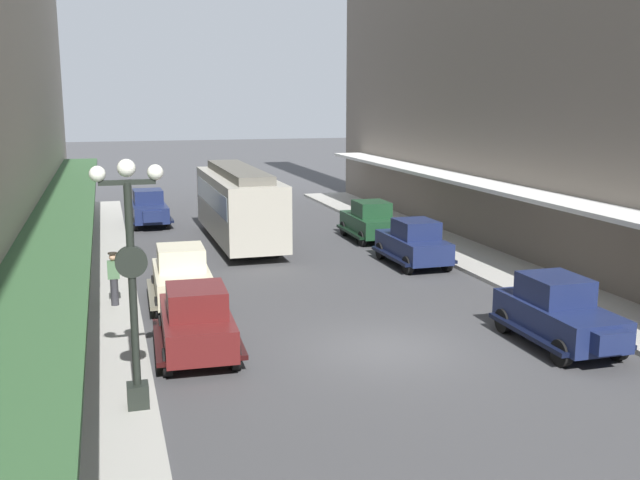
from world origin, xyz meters
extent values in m
plane|color=#424244|center=(0.00, 0.00, 0.00)|extent=(200.00, 200.00, 0.00)
cube|color=#A8A59E|center=(-7.50, 0.00, 0.07)|extent=(3.00, 60.00, 0.15)
cube|color=#A8A59E|center=(7.50, 0.00, 0.07)|extent=(3.00, 60.00, 0.15)
cube|color=#335933|center=(-8.10, 0.00, 3.00)|extent=(1.80, 54.00, 0.16)
cube|color=#591919|center=(-4.77, 1.07, 0.74)|extent=(1.86, 3.97, 0.80)
cube|color=#591919|center=(-4.78, 0.82, 1.49)|extent=(1.51, 1.76, 0.70)
cube|color=#8C9EA8|center=(-4.78, 0.82, 1.49)|extent=(1.44, 1.72, 0.42)
cube|color=#591919|center=(-4.68, 3.20, 0.79)|extent=(0.95, 0.40, 0.52)
cube|color=black|center=(-5.72, 1.11, 0.42)|extent=(0.39, 3.52, 0.12)
cube|color=black|center=(-3.82, 1.03, 0.42)|extent=(0.39, 3.52, 0.12)
cylinder|color=black|center=(-5.52, 2.47, 0.34)|extent=(0.25, 0.69, 0.68)
cylinder|color=black|center=(-3.91, 2.40, 0.34)|extent=(0.25, 0.69, 0.68)
cylinder|color=black|center=(-5.64, -0.26, 0.34)|extent=(0.25, 0.69, 0.68)
cylinder|color=black|center=(-4.02, -0.33, 0.34)|extent=(0.25, 0.69, 0.68)
cube|color=#19234C|center=(4.50, -1.02, 0.74)|extent=(1.73, 3.91, 0.80)
cube|color=#19234C|center=(4.50, -0.77, 1.49)|extent=(1.45, 1.71, 0.70)
cube|color=#8C9EA8|center=(4.50, -0.77, 1.49)|extent=(1.38, 1.68, 0.42)
cube|color=#19234C|center=(4.48, -3.15, 0.79)|extent=(0.94, 0.37, 0.52)
cube|color=black|center=(5.45, -1.03, 0.42)|extent=(0.27, 3.51, 0.12)
cube|color=black|center=(3.55, -1.01, 0.42)|extent=(0.27, 3.51, 0.12)
cylinder|color=black|center=(5.30, -2.39, 0.34)|extent=(0.23, 0.68, 0.68)
cylinder|color=black|center=(3.68, -2.38, 0.34)|extent=(0.23, 0.68, 0.68)
cylinder|color=black|center=(5.32, 0.34, 0.34)|extent=(0.23, 0.68, 0.68)
cylinder|color=black|center=(3.71, 0.35, 0.34)|extent=(0.23, 0.68, 0.68)
cube|color=#19234C|center=(4.67, 8.85, 0.74)|extent=(1.71, 3.90, 0.80)
cube|color=#19234C|center=(4.67, 8.60, 1.49)|extent=(1.44, 1.70, 0.70)
cube|color=#8C9EA8|center=(4.67, 8.60, 1.49)|extent=(1.37, 1.67, 0.42)
cube|color=#19234C|center=(4.66, 10.98, 0.79)|extent=(0.94, 0.36, 0.52)
cube|color=black|center=(3.72, 8.85, 0.42)|extent=(0.25, 3.51, 0.12)
cube|color=black|center=(5.62, 8.85, 0.42)|extent=(0.25, 3.51, 0.12)
cylinder|color=black|center=(3.86, 10.21, 0.34)|extent=(0.22, 0.68, 0.68)
cylinder|color=black|center=(5.47, 10.22, 0.34)|extent=(0.22, 0.68, 0.68)
cylinder|color=black|center=(3.87, 7.48, 0.34)|extent=(0.22, 0.68, 0.68)
cylinder|color=black|center=(5.48, 7.49, 0.34)|extent=(0.22, 0.68, 0.68)
cube|color=#193D23|center=(4.85, 14.23, 0.74)|extent=(1.77, 3.93, 0.80)
cube|color=#193D23|center=(4.85, 13.98, 1.49)|extent=(1.47, 1.73, 0.70)
cube|color=#8C9EA8|center=(4.85, 13.98, 1.49)|extent=(1.40, 1.69, 0.42)
cube|color=#193D23|center=(4.89, 16.35, 0.79)|extent=(0.94, 0.38, 0.52)
cube|color=black|center=(3.90, 14.24, 0.42)|extent=(0.31, 3.51, 0.12)
cube|color=black|center=(5.80, 14.21, 0.42)|extent=(0.31, 3.51, 0.12)
cylinder|color=black|center=(4.07, 15.61, 0.34)|extent=(0.23, 0.68, 0.68)
cylinder|color=black|center=(5.69, 15.57, 0.34)|extent=(0.23, 0.68, 0.68)
cylinder|color=black|center=(4.02, 12.88, 0.34)|extent=(0.23, 0.68, 0.68)
cylinder|color=black|center=(5.63, 12.85, 0.34)|extent=(0.23, 0.68, 0.68)
cube|color=beige|center=(-4.64, 5.78, 0.74)|extent=(1.82, 3.95, 0.80)
cube|color=beige|center=(-4.63, 6.03, 1.49)|extent=(1.49, 1.74, 0.70)
cube|color=#8C9EA8|center=(-4.63, 6.03, 1.49)|extent=(1.42, 1.71, 0.42)
cube|color=beige|center=(-4.70, 3.65, 0.79)|extent=(0.95, 0.39, 0.52)
cube|color=#6D6856|center=(-3.69, 5.76, 0.42)|extent=(0.34, 3.52, 0.12)
cube|color=#6D6856|center=(-5.59, 5.81, 0.42)|extent=(0.34, 3.52, 0.12)
cylinder|color=black|center=(-3.87, 4.39, 0.34)|extent=(0.24, 0.69, 0.68)
cylinder|color=black|center=(-5.49, 4.44, 0.34)|extent=(0.24, 0.69, 0.68)
cylinder|color=black|center=(-3.79, 7.12, 0.34)|extent=(0.24, 0.69, 0.68)
cylinder|color=black|center=(-5.41, 7.17, 0.34)|extent=(0.24, 0.69, 0.68)
cube|color=#19234C|center=(-4.74, 21.11, 0.74)|extent=(1.79, 3.94, 0.80)
cube|color=#19234C|center=(-4.74, 21.36, 1.49)|extent=(1.48, 1.73, 0.70)
cube|color=#8C9EA8|center=(-4.74, 21.36, 1.49)|extent=(1.41, 1.70, 0.42)
cube|color=#19234C|center=(-4.68, 18.98, 0.79)|extent=(0.94, 0.38, 0.52)
cube|color=black|center=(-3.79, 21.13, 0.42)|extent=(0.33, 3.51, 0.12)
cube|color=black|center=(-5.68, 21.09, 0.42)|extent=(0.33, 3.51, 0.12)
cylinder|color=black|center=(-3.89, 19.76, 0.34)|extent=(0.24, 0.69, 0.68)
cylinder|color=black|center=(-5.51, 19.72, 0.34)|extent=(0.24, 0.69, 0.68)
cylinder|color=black|center=(-3.96, 22.49, 0.34)|extent=(0.24, 0.69, 0.68)
cylinder|color=black|center=(-5.58, 22.45, 0.34)|extent=(0.24, 0.69, 0.68)
cube|color=#ADA899|center=(-1.12, 15.04, 1.75)|extent=(2.52, 9.60, 2.70)
cube|color=#5F5C54|center=(-1.12, 15.04, 3.28)|extent=(1.51, 8.64, 0.36)
cube|color=#8C9EA8|center=(-1.12, 15.04, 2.22)|extent=(2.54, 8.84, 0.95)
cube|color=black|center=(-1.11, 17.92, 0.20)|extent=(2.00, 1.20, 0.40)
cube|color=black|center=(-1.12, 12.16, 0.20)|extent=(2.00, 1.20, 0.40)
cube|color=black|center=(-6.40, -2.20, 0.40)|extent=(0.44, 0.44, 0.50)
cylinder|color=black|center=(-6.40, -2.20, 2.75)|extent=(0.16, 0.16, 4.20)
cube|color=black|center=(-6.40, -2.20, 4.85)|extent=(1.10, 0.10, 0.10)
sphere|color=white|center=(-6.95, -2.20, 5.03)|extent=(0.32, 0.32, 0.32)
sphere|color=white|center=(-5.85, -2.20, 5.03)|extent=(0.32, 0.32, 0.32)
sphere|color=white|center=(-6.40, -2.20, 5.13)|extent=(0.36, 0.36, 0.36)
cylinder|color=black|center=(-6.40, -2.20, 3.25)|extent=(0.64, 0.18, 0.64)
cylinder|color=silver|center=(-6.40, -2.10, 3.25)|extent=(0.56, 0.02, 0.56)
cylinder|color=#B21E19|center=(6.35, 0.13, 0.50)|extent=(0.24, 0.24, 0.70)
sphere|color=#B21E19|center=(6.35, 0.13, 0.87)|extent=(0.20, 0.20, 0.20)
cylinder|color=#2D2D33|center=(-6.72, 5.79, 0.57)|extent=(0.24, 0.24, 0.85)
cube|color=#4C724C|center=(-6.72, 5.79, 1.28)|extent=(0.36, 0.22, 0.56)
sphere|color=tan|center=(-6.72, 5.79, 1.68)|extent=(0.22, 0.22, 0.22)
cylinder|color=black|center=(-6.72, 5.79, 1.80)|extent=(0.28, 0.28, 0.04)
cylinder|color=#2D2D33|center=(-8.39, 5.45, 0.57)|extent=(0.24, 0.24, 0.85)
cube|color=#4C724C|center=(-8.39, 5.45, 1.28)|extent=(0.36, 0.22, 0.56)
sphere|color=tan|center=(-8.39, 5.45, 1.68)|extent=(0.22, 0.22, 0.22)
cylinder|color=black|center=(-8.39, 5.45, 1.80)|extent=(0.28, 0.28, 0.04)
camera|label=1|loc=(-6.81, -16.82, 6.46)|focal=40.58mm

